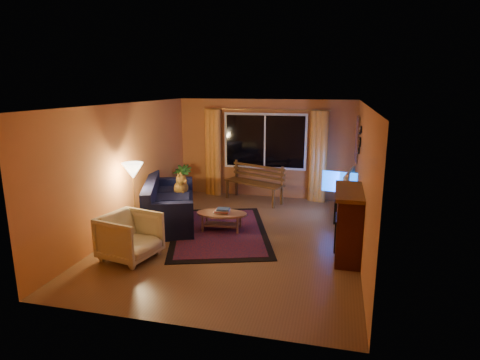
% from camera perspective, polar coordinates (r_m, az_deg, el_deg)
% --- Properties ---
extents(floor, '(4.50, 6.00, 0.02)m').
position_cam_1_polar(floor, '(7.77, -0.53, -8.12)').
color(floor, brown).
rests_on(floor, ground).
extents(ceiling, '(4.50, 6.00, 0.02)m').
position_cam_1_polar(ceiling, '(7.24, -0.57, 10.77)').
color(ceiling, white).
rests_on(ceiling, ground).
extents(wall_back, '(4.50, 0.02, 2.50)m').
position_cam_1_polar(wall_back, '(10.30, 3.60, 4.45)').
color(wall_back, '#C2733B').
rests_on(wall_back, ground).
extents(wall_left, '(0.02, 6.00, 2.50)m').
position_cam_1_polar(wall_left, '(8.25, -15.95, 1.74)').
color(wall_left, '#C2733B').
rests_on(wall_left, ground).
extents(wall_right, '(0.02, 6.00, 2.50)m').
position_cam_1_polar(wall_right, '(7.20, 17.15, 0.03)').
color(wall_right, '#C2733B').
rests_on(wall_right, ground).
extents(window, '(2.00, 0.02, 1.30)m').
position_cam_1_polar(window, '(10.21, 3.55, 5.51)').
color(window, black).
rests_on(window, wall_back).
extents(curtain_rod, '(3.20, 0.03, 0.03)m').
position_cam_1_polar(curtain_rod, '(10.09, 3.57, 9.98)').
color(curtain_rod, '#BF8C3F').
rests_on(curtain_rod, wall_back).
extents(curtain_left, '(0.36, 0.36, 2.24)m').
position_cam_1_polar(curtain_left, '(10.52, -3.81, 3.91)').
color(curtain_left, orange).
rests_on(curtain_left, ground).
extents(curtain_right, '(0.36, 0.36, 2.24)m').
position_cam_1_polar(curtain_right, '(10.05, 11.06, 3.25)').
color(curtain_right, orange).
rests_on(curtain_right, ground).
extents(bench, '(1.62, 1.08, 0.47)m').
position_cam_1_polar(bench, '(10.02, 1.99, -1.72)').
color(bench, '#533316').
rests_on(bench, ground).
extents(potted_plant, '(0.50, 0.50, 0.86)m').
position_cam_1_polar(potted_plant, '(10.33, -8.19, -0.28)').
color(potted_plant, '#235B1E').
rests_on(potted_plant, ground).
extents(sofa, '(1.70, 2.44, 0.91)m').
position_cam_1_polar(sofa, '(8.56, -9.92, -3.03)').
color(sofa, black).
rests_on(sofa, ground).
extents(dog, '(0.30, 0.41, 0.43)m').
position_cam_1_polar(dog, '(8.93, -8.40, -0.90)').
color(dog, brown).
rests_on(dog, sofa).
extents(armchair, '(0.94, 0.98, 0.85)m').
position_cam_1_polar(armchair, '(6.94, -15.39, -7.46)').
color(armchair, beige).
rests_on(armchair, ground).
extents(floor_lamp, '(0.27, 0.27, 1.40)m').
position_cam_1_polar(floor_lamp, '(7.95, -14.77, -2.68)').
color(floor_lamp, '#BF8C3F').
rests_on(floor_lamp, ground).
extents(rug, '(2.66, 3.35, 0.02)m').
position_cam_1_polar(rug, '(8.03, -2.96, -7.27)').
color(rug, maroon).
rests_on(rug, ground).
extents(coffee_table, '(1.10, 1.10, 0.37)m').
position_cam_1_polar(coffee_table, '(8.04, -2.62, -5.92)').
color(coffee_table, '#9A674C').
rests_on(coffee_table, ground).
extents(tv_console, '(0.40, 1.18, 0.49)m').
position_cam_1_polar(tv_console, '(9.13, 14.53, -3.57)').
color(tv_console, black).
rests_on(tv_console, ground).
extents(television, '(0.30, 1.00, 0.57)m').
position_cam_1_polar(television, '(9.00, 14.72, -0.33)').
color(television, black).
rests_on(television, tv_console).
extents(fireplace, '(0.40, 1.20, 1.10)m').
position_cam_1_polar(fireplace, '(7.00, 15.20, -6.19)').
color(fireplace, maroon).
rests_on(fireplace, ground).
extents(mirror_cluster, '(0.06, 0.60, 0.56)m').
position_cam_1_polar(mirror_cluster, '(8.39, 16.60, 5.70)').
color(mirror_cluster, black).
rests_on(mirror_cluster, wall_right).
extents(painting, '(0.04, 0.76, 0.96)m').
position_cam_1_polar(painting, '(9.55, 16.31, 5.67)').
color(painting, '#DE5B0C').
rests_on(painting, wall_right).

